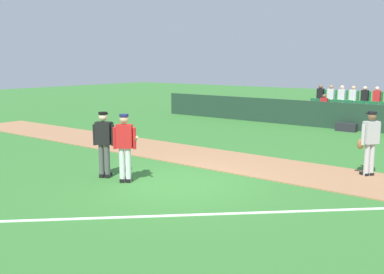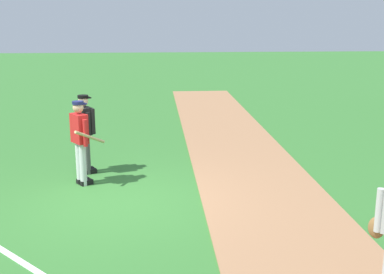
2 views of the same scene
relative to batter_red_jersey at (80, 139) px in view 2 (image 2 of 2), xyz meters
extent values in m
plane|color=#33702D|center=(1.10, 0.79, -0.97)|extent=(80.00, 80.00, 0.00)
cube|color=#9E704C|center=(1.10, 3.64, -0.95)|extent=(28.00, 2.52, 0.03)
cylinder|color=silver|center=(-0.07, -0.05, -0.52)|extent=(0.14, 0.14, 0.90)
cylinder|color=silver|center=(0.06, 0.04, -0.52)|extent=(0.14, 0.14, 0.90)
cube|color=black|center=(-0.10, -0.01, -0.92)|extent=(0.25, 0.28, 0.10)
cube|color=black|center=(0.03, 0.09, -0.92)|extent=(0.25, 0.28, 0.10)
cube|color=red|center=(0.00, -0.01, 0.23)|extent=(0.45, 0.41, 0.60)
cylinder|color=red|center=(-0.21, -0.15, 0.18)|extent=(0.09, 0.09, 0.55)
cylinder|color=red|center=(0.20, 0.14, 0.18)|extent=(0.09, 0.09, 0.55)
sphere|color=tan|center=(0.00, -0.01, 0.66)|extent=(0.22, 0.22, 0.22)
cylinder|color=#191E4C|center=(0.00, -0.01, 0.76)|extent=(0.23, 0.23, 0.06)
cube|color=#191E4C|center=(-0.06, 0.07, 0.73)|extent=(0.22, 0.20, 0.02)
cylinder|color=tan|center=(0.15, 0.22, 0.08)|extent=(0.67, 0.53, 0.41)
cylinder|color=#4C4C4C|center=(-0.85, -0.05, -0.52)|extent=(0.14, 0.14, 0.90)
cylinder|color=#4C4C4C|center=(-0.71, 0.02, -0.52)|extent=(0.14, 0.14, 0.90)
cube|color=black|center=(-0.88, 0.00, -0.92)|extent=(0.23, 0.29, 0.10)
cube|color=black|center=(-0.74, 0.07, -0.92)|extent=(0.23, 0.29, 0.10)
cube|color=black|center=(-0.78, -0.02, 0.23)|extent=(0.46, 0.38, 0.60)
cylinder|color=black|center=(-1.00, -0.13, 0.18)|extent=(0.09, 0.09, 0.55)
cylinder|color=black|center=(-0.56, 0.10, 0.18)|extent=(0.09, 0.09, 0.55)
sphere|color=beige|center=(-0.78, -0.02, 0.66)|extent=(0.22, 0.22, 0.22)
cylinder|color=black|center=(-0.78, -0.02, 0.76)|extent=(0.23, 0.23, 0.06)
cube|color=black|center=(-0.83, 0.07, 0.73)|extent=(0.22, 0.19, 0.02)
cube|color=black|center=(-0.84, 0.10, 0.23)|extent=(0.43, 0.28, 0.56)
cylinder|color=#B2B2B2|center=(4.59, 4.20, 0.18)|extent=(0.09, 0.09, 0.55)
ellipsoid|color=brown|center=(4.54, 4.21, -0.07)|extent=(0.21, 0.23, 0.28)
camera|label=1|loc=(8.04, -7.60, 2.08)|focal=41.23mm
camera|label=2|loc=(10.01, 1.53, 2.45)|focal=46.56mm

